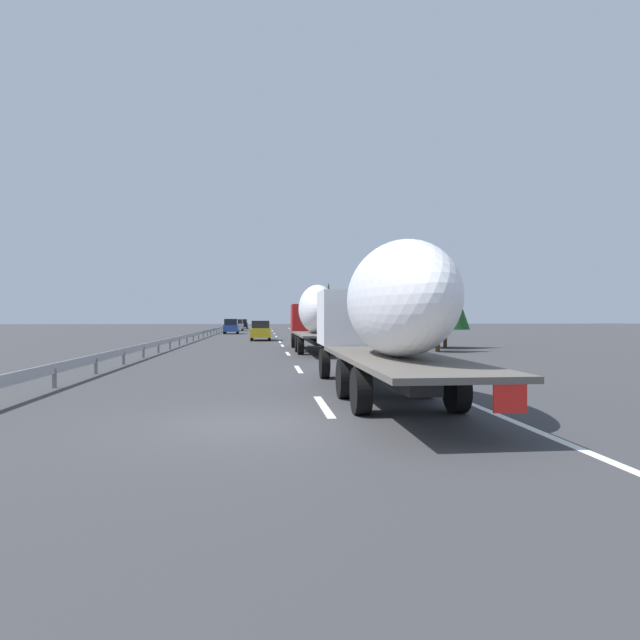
{
  "coord_description": "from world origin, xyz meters",
  "views": [
    {
      "loc": [
        -10.91,
        -0.34,
        2.15
      ],
      "look_at": [
        19.09,
        -3.52,
        2.01
      ],
      "focal_mm": 30.15,
      "sensor_mm": 36.0,
      "label": 1
    }
  ],
  "objects_px": {
    "truck_lead": "(315,314)",
    "car_black_suv": "(243,324)",
    "car_silver_hatch": "(237,325)",
    "car_yellow_coupe": "(261,330)",
    "car_blue_sedan": "(231,326)",
    "truck_trailing": "(385,311)",
    "road_sign": "(323,316)"
  },
  "relations": [
    {
      "from": "car_yellow_coupe",
      "to": "car_blue_sedan",
      "type": "bearing_deg",
      "value": 10.74
    },
    {
      "from": "car_silver_hatch",
      "to": "car_blue_sedan",
      "type": "xyz_separation_m",
      "value": [
        -16.56,
        0.03,
        0.04
      ]
    },
    {
      "from": "truck_lead",
      "to": "truck_trailing",
      "type": "xyz_separation_m",
      "value": [
        -19.56,
        -0.0,
        -0.05
      ]
    },
    {
      "from": "car_black_suv",
      "to": "car_silver_hatch",
      "type": "relative_size",
      "value": 1.02
    },
    {
      "from": "car_black_suv",
      "to": "truck_trailing",
      "type": "bearing_deg",
      "value": -175.44
    },
    {
      "from": "car_blue_sedan",
      "to": "road_sign",
      "type": "bearing_deg",
      "value": -143.38
    },
    {
      "from": "truck_lead",
      "to": "car_black_suv",
      "type": "xyz_separation_m",
      "value": [
        69.92,
        7.13,
        -1.44
      ]
    },
    {
      "from": "car_black_suv",
      "to": "car_yellow_coupe",
      "type": "xyz_separation_m",
      "value": [
        -52.98,
        -3.63,
        0.01
      ]
    },
    {
      "from": "road_sign",
      "to": "truck_lead",
      "type": "bearing_deg",
      "value": 172.52
    },
    {
      "from": "truck_lead",
      "to": "car_blue_sedan",
      "type": "distance_m",
      "value": 38.56
    },
    {
      "from": "car_silver_hatch",
      "to": "car_yellow_coupe",
      "type": "bearing_deg",
      "value": -174.01
    },
    {
      "from": "car_yellow_coupe",
      "to": "car_blue_sedan",
      "type": "xyz_separation_m",
      "value": [
        20.87,
        3.96,
        0.04
      ]
    },
    {
      "from": "truck_lead",
      "to": "car_blue_sedan",
      "type": "relative_size",
      "value": 3.05
    },
    {
      "from": "car_yellow_coupe",
      "to": "car_blue_sedan",
      "type": "height_order",
      "value": "car_blue_sedan"
    },
    {
      "from": "car_black_suv",
      "to": "car_silver_hatch",
      "type": "height_order",
      "value": "car_silver_hatch"
    },
    {
      "from": "truck_lead",
      "to": "car_yellow_coupe",
      "type": "distance_m",
      "value": 17.36
    },
    {
      "from": "truck_trailing",
      "to": "car_blue_sedan",
      "type": "distance_m",
      "value": 57.87
    },
    {
      "from": "truck_trailing",
      "to": "truck_lead",
      "type": "bearing_deg",
      "value": 0.0
    },
    {
      "from": "truck_trailing",
      "to": "car_blue_sedan",
      "type": "xyz_separation_m",
      "value": [
        57.37,
        7.46,
        -1.34
      ]
    },
    {
      "from": "truck_lead",
      "to": "road_sign",
      "type": "relative_size",
      "value": 4.08
    },
    {
      "from": "car_silver_hatch",
      "to": "car_yellow_coupe",
      "type": "relative_size",
      "value": 0.93
    },
    {
      "from": "truck_trailing",
      "to": "car_blue_sedan",
      "type": "relative_size",
      "value": 2.94
    },
    {
      "from": "truck_lead",
      "to": "road_sign",
      "type": "distance_m",
      "value": 23.81
    },
    {
      "from": "truck_trailing",
      "to": "car_blue_sedan",
      "type": "height_order",
      "value": "truck_trailing"
    },
    {
      "from": "car_black_suv",
      "to": "car_blue_sedan",
      "type": "relative_size",
      "value": 0.99
    },
    {
      "from": "car_yellow_coupe",
      "to": "car_blue_sedan",
      "type": "relative_size",
      "value": 1.05
    },
    {
      "from": "car_silver_hatch",
      "to": "truck_lead",
      "type": "bearing_deg",
      "value": -172.22
    },
    {
      "from": "truck_lead",
      "to": "truck_trailing",
      "type": "height_order",
      "value": "truck_lead"
    },
    {
      "from": "truck_lead",
      "to": "car_silver_hatch",
      "type": "bearing_deg",
      "value": 7.78
    },
    {
      "from": "car_yellow_coupe",
      "to": "road_sign",
      "type": "distance_m",
      "value": 9.48
    },
    {
      "from": "car_black_suv",
      "to": "road_sign",
      "type": "xyz_separation_m",
      "value": [
        -46.32,
        -10.23,
        1.37
      ]
    },
    {
      "from": "truck_trailing",
      "to": "car_silver_hatch",
      "type": "distance_m",
      "value": 74.32
    }
  ]
}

